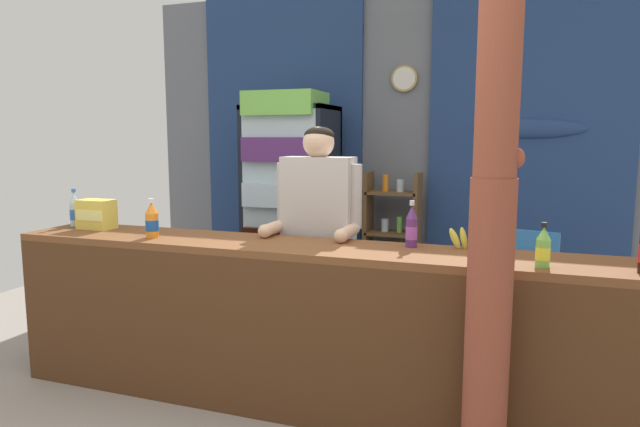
# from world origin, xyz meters

# --- Properties ---
(ground_plane) EXTENTS (7.26, 7.26, 0.00)m
(ground_plane) POSITION_xyz_m (0.00, 1.12, 0.00)
(ground_plane) COLOR gray
(back_wall_curtained) EXTENTS (4.89, 0.22, 2.83)m
(back_wall_curtained) POSITION_xyz_m (0.00, 2.84, 1.46)
(back_wall_curtained) COLOR slate
(back_wall_curtained) RESTS_ON ground
(stall_counter) EXTENTS (3.47, 0.49, 0.92)m
(stall_counter) POSITION_xyz_m (-0.04, 0.42, 0.56)
(stall_counter) COLOR brown
(stall_counter) RESTS_ON ground
(timber_post) EXTENTS (0.21, 0.19, 2.66)m
(timber_post) POSITION_xyz_m (0.95, 0.15, 1.28)
(timber_post) COLOR brown
(timber_post) RESTS_ON ground
(drink_fridge) EXTENTS (0.74, 0.64, 1.88)m
(drink_fridge) POSITION_xyz_m (-0.82, 2.23, 1.03)
(drink_fridge) COLOR black
(drink_fridge) RESTS_ON ground
(bottle_shelf_rack) EXTENTS (0.48, 0.28, 1.19)m
(bottle_shelf_rack) POSITION_xyz_m (0.03, 2.54, 0.62)
(bottle_shelf_rack) COLOR brown
(bottle_shelf_rack) RESTS_ON ground
(plastic_lawn_chair) EXTENTS (0.53, 0.53, 0.86)m
(plastic_lawn_chair) POSITION_xyz_m (1.16, 1.92, 0.49)
(plastic_lawn_chair) COLOR #3884D6
(plastic_lawn_chair) RESTS_ON ground
(shopkeeper) EXTENTS (0.54, 0.42, 1.56)m
(shopkeeper) POSITION_xyz_m (-0.09, 0.92, 0.99)
(shopkeeper) COLOR #28282D
(shopkeeper) RESTS_ON ground
(soda_bottle_water) EXTENTS (0.06, 0.06, 0.25)m
(soda_bottle_water) POSITION_xyz_m (-1.68, 0.63, 1.02)
(soda_bottle_water) COLOR silver
(soda_bottle_water) RESTS_ON stall_counter
(soda_bottle_orange_soda) EXTENTS (0.07, 0.07, 0.23)m
(soda_bottle_orange_soda) POSITION_xyz_m (-0.95, 0.45, 1.01)
(soda_bottle_orange_soda) COLOR orange
(soda_bottle_orange_soda) RESTS_ON stall_counter
(soda_bottle_grape_soda) EXTENTS (0.06, 0.06, 0.25)m
(soda_bottle_grape_soda) POSITION_xyz_m (0.53, 0.66, 1.02)
(soda_bottle_grape_soda) COLOR #56286B
(soda_bottle_grape_soda) RESTS_ON stall_counter
(soda_bottle_lime_soda) EXTENTS (0.06, 0.06, 0.20)m
(soda_bottle_lime_soda) POSITION_xyz_m (1.16, 0.40, 1.00)
(soda_bottle_lime_soda) COLOR #75C64C
(soda_bottle_lime_soda) RESTS_ON stall_counter
(snack_box_instant_noodle) EXTENTS (0.22, 0.14, 0.19)m
(snack_box_instant_noodle) POSITION_xyz_m (-1.47, 0.59, 1.01)
(snack_box_instant_noodle) COLOR #EAD14C
(snack_box_instant_noodle) RESTS_ON stall_counter
(banana_bunch) EXTENTS (0.27, 0.06, 0.16)m
(banana_bunch) POSITION_xyz_m (0.84, 0.69, 0.98)
(banana_bunch) COLOR #DBCC42
(banana_bunch) RESTS_ON stall_counter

